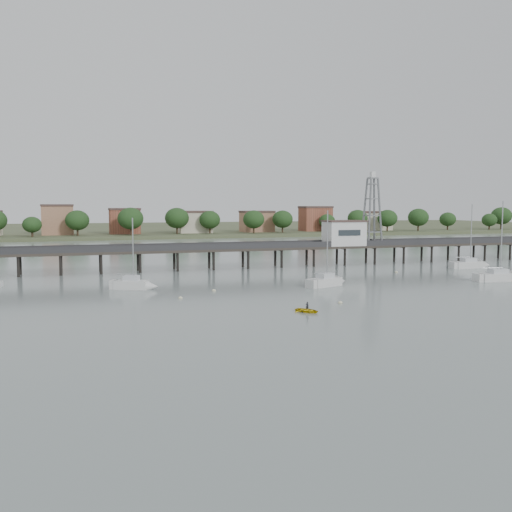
{
  "coord_description": "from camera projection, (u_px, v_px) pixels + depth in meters",
  "views": [
    {
      "loc": [
        -28.55,
        -48.02,
        12.4
      ],
      "look_at": [
        -0.03,
        42.0,
        4.0
      ],
      "focal_mm": 40.0,
      "sensor_mm": 36.0,
      "label": 1
    }
  ],
  "objects": [
    {
      "name": "dinghy_occupant",
      "position": [
        307.0,
        312.0,
        66.34
      ],
      "size": [
        0.57,
        1.04,
        0.23
      ],
      "primitive_type": "imported",
      "rotation": [
        0.0,
        0.0,
        2.91
      ],
      "color": "black",
      "rests_on": "ground"
    },
    {
      "name": "far_shore",
      "position": [
        137.0,
        229.0,
        282.8
      ],
      "size": [
        500.0,
        170.0,
        10.4
      ],
      "color": "#475133",
      "rests_on": "ground"
    },
    {
      "name": "sailboat_e",
      "position": [
        474.0,
        265.0,
        113.42
      ],
      "size": [
        8.16,
        2.69,
        13.34
      ],
      "rotation": [
        0.0,
        0.0,
        -0.04
      ],
      "color": "silver",
      "rests_on": "ground"
    },
    {
      "name": "lattice_tower",
      "position": [
        372.0,
        212.0,
        120.75
      ],
      "size": [
        3.2,
        3.2,
        15.5
      ],
      "color": "slate",
      "rests_on": "ground"
    },
    {
      "name": "pier",
      "position": [
        229.0,
        249.0,
        111.92
      ],
      "size": [
        150.0,
        5.0,
        5.5
      ],
      "color": "#2D2823",
      "rests_on": "ground"
    },
    {
      "name": "sailboat_b",
      "position": [
        137.0,
        285.0,
        84.41
      ],
      "size": [
        6.77,
        4.61,
        11.05
      ],
      "rotation": [
        0.0,
        0.0,
        -0.45
      ],
      "color": "silver",
      "rests_on": "ground"
    },
    {
      "name": "pier_building",
      "position": [
        344.0,
        233.0,
        119.18
      ],
      "size": [
        8.4,
        5.4,
        5.3
      ],
      "color": "silver",
      "rests_on": "ground"
    },
    {
      "name": "mooring_buoys",
      "position": [
        301.0,
        288.0,
        85.08
      ],
      "size": [
        91.84,
        27.74,
        0.39
      ],
      "color": "beige",
      "rests_on": "ground"
    },
    {
      "name": "sailboat_c",
      "position": [
        330.0,
        281.0,
        88.21
      ],
      "size": [
        7.6,
        4.84,
        12.23
      ],
      "rotation": [
        0.0,
        0.0,
        0.4
      ],
      "color": "silver",
      "rests_on": "ground"
    },
    {
      "name": "ground_plane",
      "position": [
        387.0,
        333.0,
        55.28
      ],
      "size": [
        500.0,
        500.0,
        0.0
      ],
      "primitive_type": "plane",
      "color": "slate",
      "rests_on": "ground"
    },
    {
      "name": "yellow_dinghy",
      "position": [
        307.0,
        312.0,
        66.34
      ],
      "size": [
        2.14,
        1.73,
        3.03
      ],
      "primitive_type": "imported",
      "rotation": [
        0.0,
        0.0,
        0.6
      ],
      "color": "gold",
      "rests_on": "ground"
    },
    {
      "name": "sailboat_d",
      "position": [
        505.0,
        277.0,
        93.95
      ],
      "size": [
        8.63,
        3.27,
        13.9
      ],
      "rotation": [
        0.0,
        0.0,
        -0.1
      ],
      "color": "silver",
      "rests_on": "ground"
    }
  ]
}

